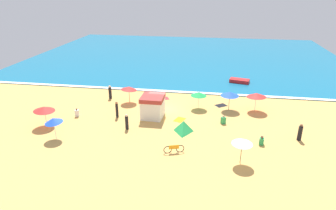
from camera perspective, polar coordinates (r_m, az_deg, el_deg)
name	(u,v)px	position (r m, az deg, el deg)	size (l,w,h in m)	color
ground_plane	(162,110)	(33.89, -1.24, -1.02)	(60.00, 60.00, 0.00)	#E0A856
ocean_water	(186,56)	(60.34, 3.57, 9.58)	(60.00, 44.00, 0.10)	#146B93
wave_breaker_foam	(170,91)	(39.62, 0.39, 2.72)	(57.00, 0.70, 0.01)	white
lifeguard_cabana	(153,106)	(31.78, -2.99, -0.25)	(2.39, 2.69, 2.44)	white
beach_umbrella_0	(44,109)	(32.03, -22.98, -0.68)	(2.42, 2.39, 2.20)	silver
beach_umbrella_1	(129,88)	(35.81, -7.62, 3.26)	(2.71, 2.70, 2.14)	#4C3823
beach_umbrella_2	(256,95)	(34.50, 16.84, 1.88)	(3.11, 3.11, 2.23)	silver
beach_umbrella_3	(230,94)	(34.03, 11.95, 2.15)	(2.68, 2.69, 2.21)	#4C3823
beach_umbrella_4	(53,120)	(29.00, -21.41, -2.80)	(2.35, 2.35, 2.20)	silver
beach_umbrella_5	(199,94)	(33.97, 6.01, 2.16)	(2.30, 2.30, 2.02)	silver
beach_umbrella_6	(242,142)	(24.06, 14.27, -6.94)	(1.94, 1.95, 2.21)	#4C3823
beach_tent	(184,126)	(29.08, 3.06, -4.07)	(1.51, 2.23, 1.07)	green
parked_bicycle	(174,149)	(25.52, 1.16, -8.51)	(1.74, 0.64, 0.76)	black
beachgoer_0	(127,122)	(29.54, -8.04, -3.28)	(0.37, 0.37, 1.63)	black
beachgoer_1	(110,92)	(37.80, -11.21, 2.43)	(0.44, 0.44, 1.74)	black
beachgoer_2	(300,133)	(29.88, 24.31, -4.94)	(0.42, 0.42, 1.66)	black
beachgoer_3	(262,141)	(28.02, 17.75, -6.66)	(0.48, 0.48, 0.89)	green
beachgoer_4	(77,113)	(33.72, -17.29, -1.47)	(0.51, 0.51, 0.94)	white
beachgoer_5	(223,120)	(31.12, 10.71, -2.88)	(0.57, 0.57, 0.92)	green
beachgoer_6	(117,110)	(32.26, -9.92, -0.87)	(0.32, 0.32, 1.83)	black
beach_towel_0	(180,120)	(31.56, 2.27, -2.88)	(1.33, 1.55, 0.01)	orange
beach_towel_1	(166,98)	(37.37, -0.47, 1.31)	(1.15, 1.29, 0.01)	red
beach_towel_2	(221,105)	(35.76, 10.27, -0.08)	(1.62, 1.55, 0.01)	black
beach_towel_3	(148,106)	(35.04, -3.96, -0.24)	(1.73, 1.28, 0.01)	red
small_boat_0	(239,81)	(44.46, 13.74, 4.62)	(3.02, 2.00, 0.49)	red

